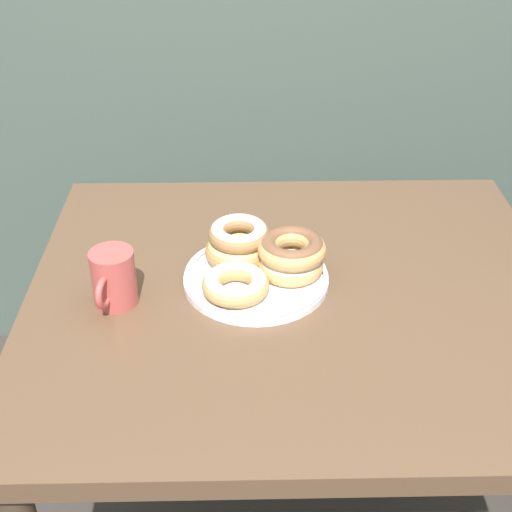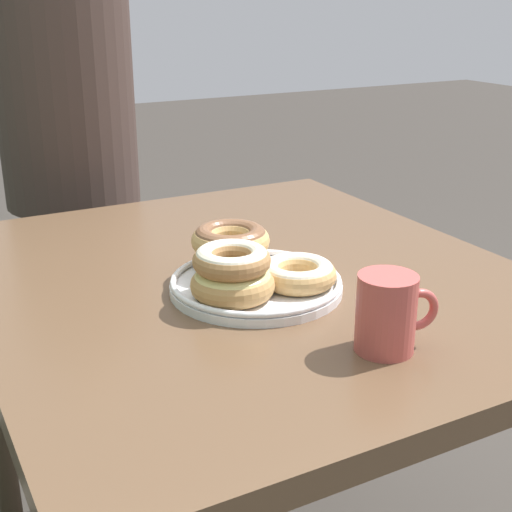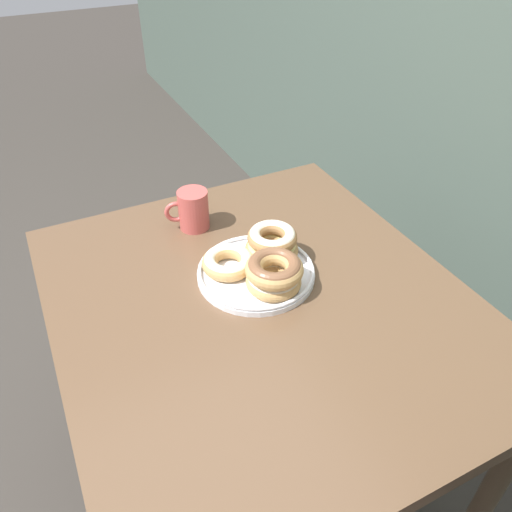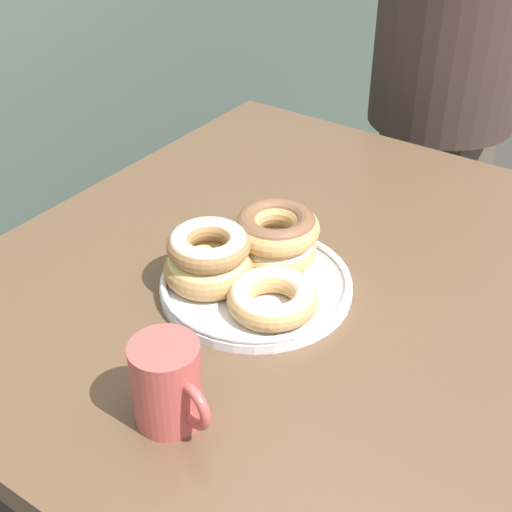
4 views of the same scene
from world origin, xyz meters
TOP-DOWN VIEW (x-y plane):
  - dining_table at (0.00, 0.29)m, footprint 1.02×0.89m
  - donut_plate at (-0.07, 0.33)m, footprint 0.29×0.29m
  - coffee_mug at (-0.34, 0.26)m, footprint 0.08×0.12m

SIDE VIEW (x-z plane):
  - dining_table at x=0.00m, z-range 0.30..1.05m
  - donut_plate at x=-0.07m, z-range 0.75..0.84m
  - coffee_mug at x=-0.34m, z-range 0.76..0.86m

